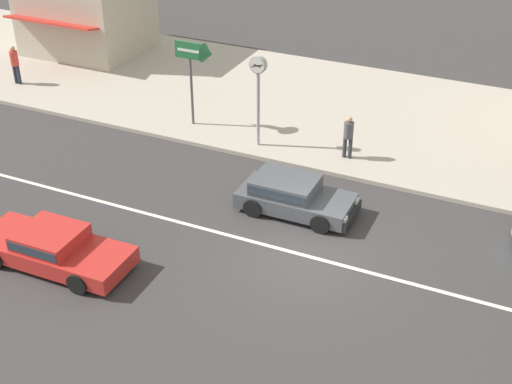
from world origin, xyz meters
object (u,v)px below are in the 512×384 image
Objects in this scene: hatchback_dark_grey_2 at (292,194)px; street_clock at (258,80)px; sedan_red_4 at (52,247)px; pedestrian_mid_kerb at (348,134)px; pedestrian_near_clock at (15,62)px; shopfront_far_kios at (85,1)px; arrow_signboard at (203,57)px.

street_clock reaches higher than hatchback_dark_grey_2.
sedan_red_4 is 2.96× the size of pedestrian_mid_kerb.
pedestrian_near_clock is 0.32× the size of shopfront_far_kios.
sedan_red_4 is at bearing -104.58° from street_clock.
hatchback_dark_grey_2 is at bearing -16.60° from pedestrian_near_clock.
street_clock reaches higher than pedestrian_near_clock.
pedestrian_near_clock is at bearing -92.71° from shopfront_far_kios.
hatchback_dark_grey_2 is at bearing -32.80° from shopfront_far_kios.
hatchback_dark_grey_2 is 4.81m from street_clock.
sedan_red_4 is 1.40× the size of arrow_signboard.
pedestrian_mid_kerb is (5.69, -0.13, -1.86)m from arrow_signboard.
shopfront_far_kios reaches higher than hatchback_dark_grey_2.
pedestrian_near_clock is at bearing 175.50° from street_clock.
shopfront_far_kios reaches higher than pedestrian_mid_kerb.
pedestrian_mid_kerb is (0.51, 3.81, 0.46)m from hatchback_dark_grey_2.
hatchback_dark_grey_2 is at bearing -97.64° from pedestrian_mid_kerb.
street_clock is at bearing -4.50° from pedestrian_near_clock.
street_clock is 2.00× the size of pedestrian_near_clock.
shopfront_far_kios reaches higher than arrow_signboard.
arrow_signboard is (-2.46, 0.53, 0.28)m from street_clock.
sedan_red_4 is 0.87× the size of shopfront_far_kios.
shopfront_far_kios is at bearing 147.20° from hatchback_dark_grey_2.
street_clock reaches higher than arrow_signboard.
arrow_signboard is 9.55m from pedestrian_near_clock.
pedestrian_near_clock is at bearing 178.00° from pedestrian_mid_kerb.
pedestrian_mid_kerb is at bearing -2.00° from pedestrian_near_clock.
shopfront_far_kios is (-14.83, 5.41, 1.47)m from pedestrian_mid_kerb.
pedestrian_near_clock is at bearing 134.79° from sedan_red_4.
pedestrian_near_clock is at bearing 177.57° from arrow_signboard.
pedestrian_mid_kerb is at bearing 7.15° from street_clock.
sedan_red_4 is 17.38m from shopfront_far_kios.
arrow_signboard is 2.11× the size of pedestrian_mid_kerb.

